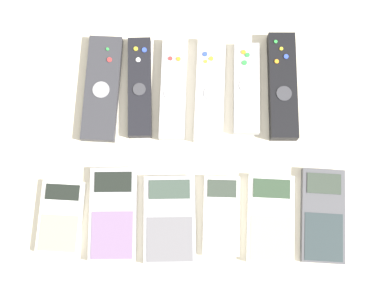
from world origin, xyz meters
The scene contains 13 objects.
ground_plane centered at (0.00, 0.00, 0.00)m, with size 3.00×3.00×0.00m, color beige.
remote_0 centered at (-0.16, 0.12, 0.01)m, with size 0.07×0.20×0.02m.
remote_1 centered at (-0.09, 0.12, 0.01)m, with size 0.04×0.18×0.02m.
remote_2 centered at (-0.03, 0.12, 0.01)m, with size 0.05×0.19×0.02m.
remote_3 centered at (0.03, 0.12, 0.01)m, with size 0.06×0.19×0.02m.
remote_4 centered at (0.10, 0.12, 0.01)m, with size 0.05×0.17×0.02m.
remote_5 centered at (0.16, 0.12, 0.01)m, with size 0.05×0.19×0.03m.
calculator_0 centered at (-0.22, -0.10, 0.01)m, with size 0.08×0.13×0.01m.
calculator_1 centered at (-0.13, -0.10, 0.01)m, with size 0.08×0.16×0.02m.
calculator_2 centered at (-0.04, -0.11, 0.01)m, with size 0.09×0.15×0.02m.
calculator_3 centered at (0.05, -0.11, 0.01)m, with size 0.07×0.14×0.02m.
calculator_4 centered at (0.13, -0.11, 0.01)m, with size 0.09×0.15×0.02m.
calculator_5 centered at (0.22, -0.11, 0.01)m, with size 0.08×0.16×0.02m.
Camera 1 is at (-0.00, -0.18, 0.92)m, focal length 50.00 mm.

